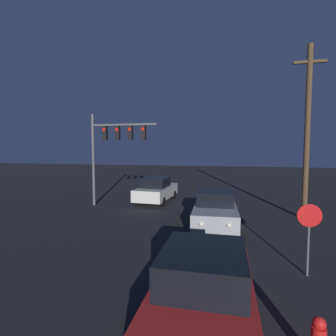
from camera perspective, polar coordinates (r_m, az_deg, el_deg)
name	(u,v)px	position (r m, az deg, el deg)	size (l,w,h in m)	color
car_near	(202,297)	(5.78, 7.49, -26.03)	(2.04, 4.66, 1.74)	#B21E1E
car_mid	(215,209)	(12.97, 10.23, -8.84)	(2.16, 4.71, 1.74)	#99999E
car_far	(156,190)	(18.66, -2.56, -4.78)	(2.20, 4.72, 1.74)	beige
traffic_signal_mast	(113,142)	(17.38, -11.96, 5.58)	(4.46, 0.30, 6.03)	#4C4C51
stop_sign	(309,226)	(8.87, 28.35, -11.11)	(0.68, 0.07, 2.16)	#4C4C51
utility_pole	(307,130)	(15.68, 28.06, 7.23)	(1.59, 0.28, 9.16)	#4C3823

